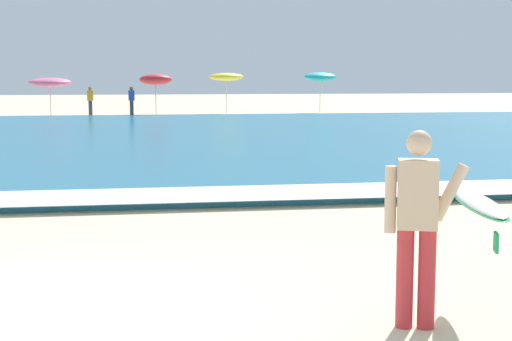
% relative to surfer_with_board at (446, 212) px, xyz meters
% --- Properties ---
extents(ground_plane, '(160.00, 160.00, 0.00)m').
position_rel_surfer_with_board_xyz_m(ground_plane, '(-3.39, 1.04, -1.03)').
color(ground_plane, beige).
extents(sea, '(120.00, 28.00, 0.14)m').
position_rel_surfer_with_board_xyz_m(sea, '(-3.39, 20.48, -0.96)').
color(sea, teal).
rests_on(sea, ground).
extents(surf_foam, '(120.00, 1.74, 0.01)m').
position_rel_surfer_with_board_xyz_m(surf_foam, '(-3.39, 7.08, -0.89)').
color(surf_foam, white).
rests_on(surf_foam, sea).
extents(surfer_with_board, '(1.32, 2.82, 1.73)m').
position_rel_surfer_with_board_xyz_m(surfer_with_board, '(0.00, 0.00, 0.00)').
color(surfer_with_board, red).
rests_on(surfer_with_board, ground).
extents(beach_umbrella_1, '(2.24, 2.25, 2.07)m').
position_rel_surfer_with_board_xyz_m(beach_umbrella_1, '(-6.86, 37.07, 0.75)').
color(beach_umbrella_1, beige).
rests_on(beach_umbrella_1, ground).
extents(beach_umbrella_2, '(1.74, 1.78, 2.29)m').
position_rel_surfer_with_board_xyz_m(beach_umbrella_2, '(-1.25, 36.35, 0.90)').
color(beach_umbrella_2, beige).
rests_on(beach_umbrella_2, ground).
extents(beach_umbrella_3, '(2.00, 2.01, 2.30)m').
position_rel_surfer_with_board_xyz_m(beach_umbrella_3, '(2.87, 38.58, 1.03)').
color(beach_umbrella_3, beige).
rests_on(beach_umbrella_3, ground).
extents(beach_umbrella_4, '(1.89, 1.91, 2.38)m').
position_rel_surfer_with_board_xyz_m(beach_umbrella_4, '(8.44, 38.60, 1.04)').
color(beach_umbrella_4, beige).
rests_on(beach_umbrella_4, ground).
extents(beachgoer_near_row_left, '(0.32, 0.20, 1.58)m').
position_rel_surfer_with_board_xyz_m(beachgoer_near_row_left, '(-4.69, 35.72, -0.19)').
color(beachgoer_near_row_left, '#383842').
rests_on(beachgoer_near_row_left, ground).
extents(beachgoer_near_row_mid, '(0.32, 0.20, 1.58)m').
position_rel_surfer_with_board_xyz_m(beachgoer_near_row_mid, '(-2.55, 35.51, -0.19)').
color(beachgoer_near_row_mid, '#383842').
rests_on(beachgoer_near_row_mid, ground).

